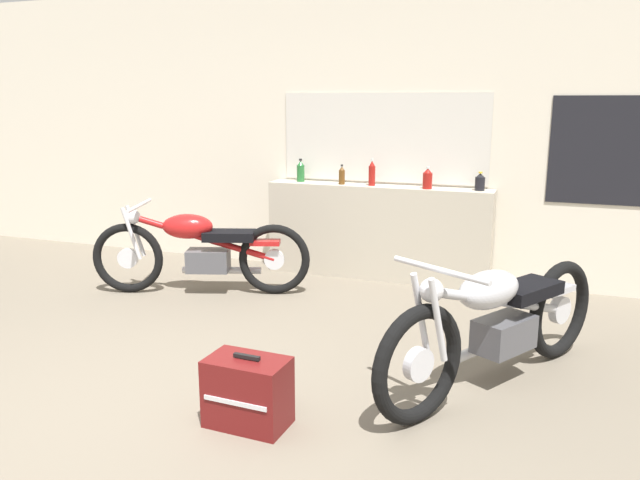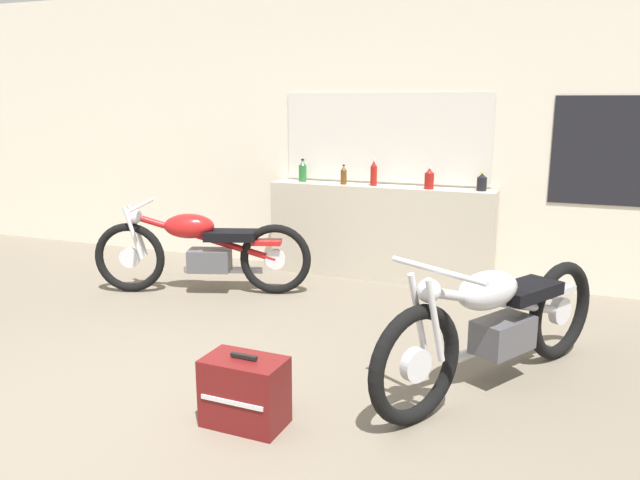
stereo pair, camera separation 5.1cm
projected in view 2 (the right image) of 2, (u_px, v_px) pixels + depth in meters
ground_plane at (101, 423)px, 3.36m from camera, size 24.00×24.00×0.00m
wall_back at (330, 131)px, 6.18m from camera, size 10.00×0.07×2.80m
sill_counter at (379, 232)px, 6.02m from camera, size 2.17×0.28×0.90m
bottle_leftmost at (303, 171)px, 6.20m from camera, size 0.08×0.08×0.23m
bottle_left_center at (344, 176)px, 6.00m from camera, size 0.06×0.06×0.19m
bottle_center at (374, 174)px, 5.90m from camera, size 0.06×0.06×0.26m
bottle_right_center at (429, 179)px, 5.69m from camera, size 0.09×0.09×0.20m
bottle_rightmost at (482, 182)px, 5.58m from camera, size 0.09×0.09×0.17m
motorcycle_red at (202, 249)px, 5.56m from camera, size 1.87×0.83×0.81m
motorcycle_silver at (497, 322)px, 3.71m from camera, size 1.12×1.82×0.84m
hard_case_darkred at (245, 392)px, 3.32m from camera, size 0.44×0.28×0.40m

